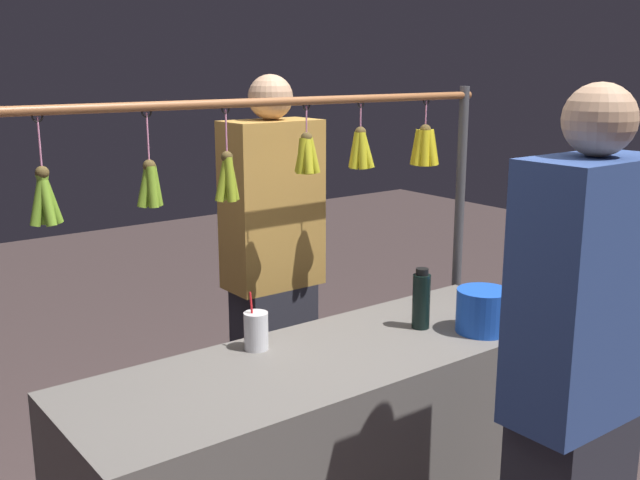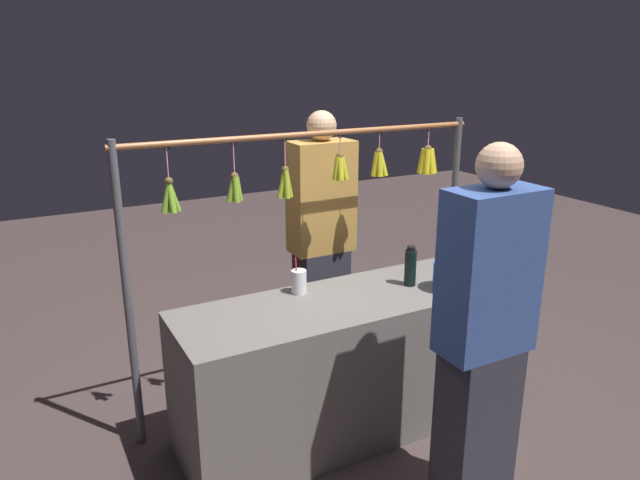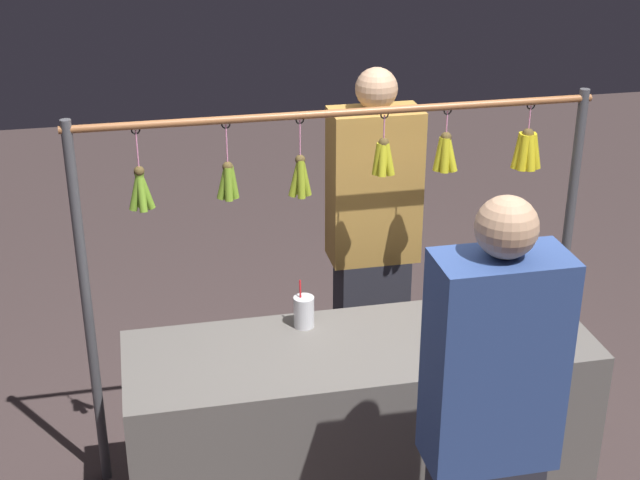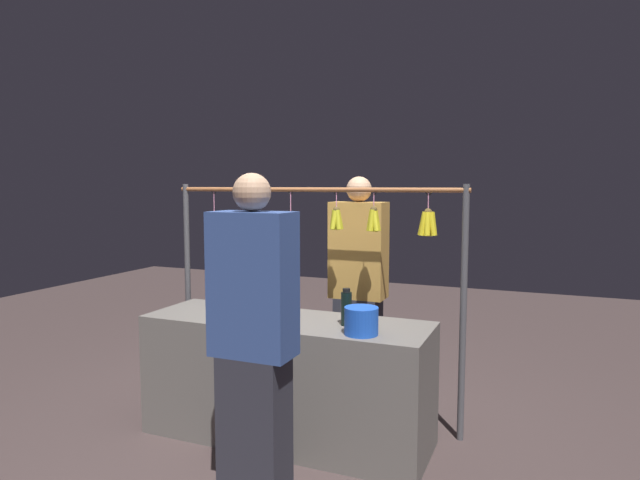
# 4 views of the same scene
# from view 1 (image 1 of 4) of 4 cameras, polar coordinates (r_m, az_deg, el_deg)

# --- Properties ---
(market_counter) EXTENTS (1.90, 0.62, 0.81)m
(market_counter) POSITION_cam_1_polar(r_m,az_deg,el_deg) (2.80, 1.06, -16.36)
(market_counter) COLOR #66605B
(market_counter) RESTS_ON ground
(display_rack) EXTENTS (2.22, 0.13, 1.70)m
(display_rack) POSITION_cam_1_polar(r_m,az_deg,el_deg) (2.87, -2.98, 1.58)
(display_rack) COLOR #4C4C51
(display_rack) RESTS_ON ground
(water_bottle) EXTENTS (0.07, 0.07, 0.23)m
(water_bottle) POSITION_cam_1_polar(r_m,az_deg,el_deg) (2.85, 7.76, -4.56)
(water_bottle) COLOR black
(water_bottle) RESTS_ON market_counter
(blue_bucket) EXTENTS (0.20, 0.20, 0.16)m
(blue_bucket) POSITION_cam_1_polar(r_m,az_deg,el_deg) (2.86, 12.38, -5.32)
(blue_bucket) COLOR blue
(blue_bucket) RESTS_ON market_counter
(drink_cup) EXTENTS (0.09, 0.09, 0.21)m
(drink_cup) POSITION_cam_1_polar(r_m,az_deg,el_deg) (2.64, -4.92, -6.94)
(drink_cup) COLOR silver
(drink_cup) RESTS_ON market_counter
(vendor_person) EXTENTS (0.42, 0.23, 1.75)m
(vendor_person) POSITION_cam_1_polar(r_m,az_deg,el_deg) (3.32, -3.61, -2.92)
(vendor_person) COLOR #2D2D38
(vendor_person) RESTS_ON ground
(customer_person) EXTENTS (0.42, 0.23, 1.75)m
(customer_person) POSITION_cam_1_polar(r_m,az_deg,el_deg) (2.25, 18.95, -11.85)
(customer_person) COLOR #2D2D38
(customer_person) RESTS_ON ground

